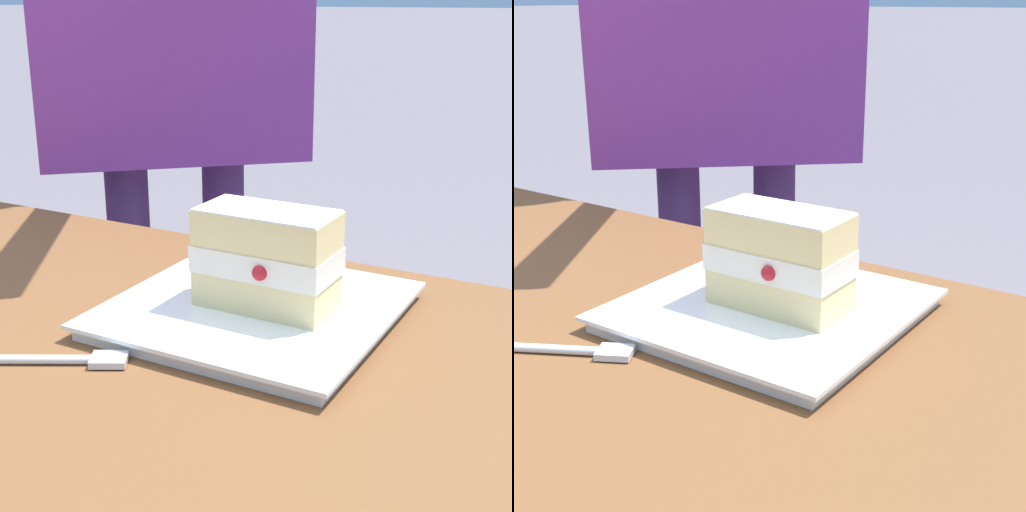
{
  "view_description": "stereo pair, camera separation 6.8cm",
  "coord_description": "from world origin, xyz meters",
  "views": [
    {
      "loc": [
        0.52,
        -0.22,
        1.05
      ],
      "look_at": [
        0.22,
        0.35,
        0.82
      ],
      "focal_mm": 52.03,
      "sensor_mm": 36.0,
      "label": 1
    },
    {
      "loc": [
        0.58,
        -0.18,
        1.05
      ],
      "look_at": [
        0.22,
        0.35,
        0.82
      ],
      "focal_mm": 52.03,
      "sensor_mm": 36.0,
      "label": 2
    }
  ],
  "objects": [
    {
      "name": "dessert_plate",
      "position": [
        0.22,
        0.35,
        0.77
      ],
      "size": [
        0.25,
        0.25,
        0.02
      ],
      "color": "white",
      "rests_on": "patio_table"
    },
    {
      "name": "dessert_fork",
      "position": [
        0.1,
        0.18,
        0.77
      ],
      "size": [
        0.16,
        0.09,
        0.01
      ],
      "color": "silver",
      "rests_on": "patio_table"
    },
    {
      "name": "cake_slice",
      "position": [
        0.23,
        0.35,
        0.82
      ],
      "size": [
        0.13,
        0.08,
        0.09
      ],
      "color": "#EAD18C",
      "rests_on": "dessert_plate"
    }
  ]
}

